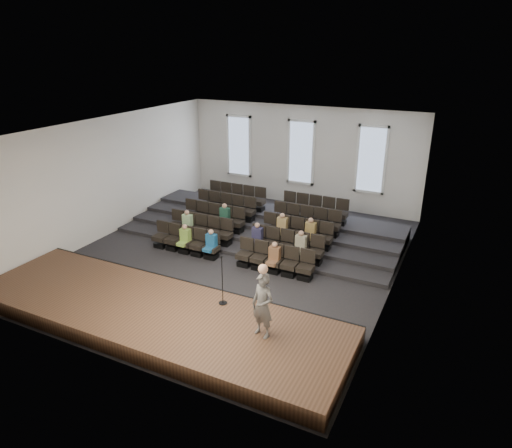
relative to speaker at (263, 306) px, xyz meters
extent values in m
plane|color=black|center=(-3.50, 4.90, -1.41)|extent=(14.00, 14.00, 0.00)
cube|color=white|center=(-3.50, 4.90, 3.60)|extent=(12.00, 14.00, 0.02)
cube|color=silver|center=(-3.50, 11.92, 1.09)|extent=(12.00, 0.04, 5.00)
cube|color=silver|center=(-3.50, -2.12, 1.09)|extent=(12.00, 0.04, 5.00)
cube|color=silver|center=(-9.52, 4.90, 1.09)|extent=(0.04, 14.00, 5.00)
cube|color=silver|center=(2.52, 4.90, 1.09)|extent=(0.04, 14.00, 5.00)
cube|color=#503422|center=(-3.50, -0.20, -1.16)|extent=(11.80, 3.60, 0.50)
cube|color=black|center=(-3.50, 1.57, -1.16)|extent=(11.80, 0.06, 0.52)
cube|color=black|center=(-3.50, 7.23, -1.33)|extent=(11.80, 4.80, 0.15)
cube|color=black|center=(-3.50, 7.75, -1.26)|extent=(11.80, 3.75, 0.30)
cube|color=black|center=(-3.50, 8.28, -1.18)|extent=(11.80, 2.70, 0.45)
cube|color=black|center=(-3.50, 8.80, -1.11)|extent=(11.80, 1.65, 0.60)
cube|color=black|center=(-6.63, 4.30, -1.31)|extent=(0.47, 0.43, 0.20)
cube|color=black|center=(-6.63, 4.30, -1.00)|extent=(0.55, 0.50, 0.19)
cube|color=black|center=(-6.63, 4.51, -0.59)|extent=(0.55, 0.08, 0.50)
cube|color=black|center=(-6.03, 4.30, -1.31)|extent=(0.47, 0.43, 0.20)
cube|color=black|center=(-6.03, 4.30, -1.00)|extent=(0.55, 0.50, 0.19)
cube|color=black|center=(-6.03, 4.51, -0.59)|extent=(0.55, 0.08, 0.50)
cube|color=black|center=(-5.43, 4.30, -1.31)|extent=(0.47, 0.43, 0.20)
cube|color=black|center=(-5.43, 4.30, -1.00)|extent=(0.55, 0.50, 0.19)
cube|color=black|center=(-5.43, 4.51, -0.59)|extent=(0.55, 0.08, 0.50)
cube|color=black|center=(-4.83, 4.30, -1.31)|extent=(0.47, 0.43, 0.20)
cube|color=black|center=(-4.83, 4.30, -1.00)|extent=(0.55, 0.50, 0.19)
cube|color=black|center=(-4.83, 4.51, -0.59)|extent=(0.55, 0.08, 0.50)
cube|color=black|center=(-4.23, 4.30, -1.31)|extent=(0.47, 0.43, 0.20)
cube|color=black|center=(-4.23, 4.30, -1.00)|extent=(0.55, 0.50, 0.19)
cube|color=black|center=(-4.23, 4.51, -0.59)|extent=(0.55, 0.08, 0.50)
cube|color=black|center=(-2.78, 4.30, -1.31)|extent=(0.47, 0.43, 0.20)
cube|color=black|center=(-2.78, 4.30, -1.00)|extent=(0.55, 0.50, 0.19)
cube|color=black|center=(-2.78, 4.51, -0.59)|extent=(0.55, 0.08, 0.50)
cube|color=black|center=(-2.18, 4.30, -1.31)|extent=(0.47, 0.43, 0.20)
cube|color=black|center=(-2.18, 4.30, -1.00)|extent=(0.55, 0.50, 0.19)
cube|color=black|center=(-2.18, 4.51, -0.59)|extent=(0.55, 0.08, 0.50)
cube|color=black|center=(-1.58, 4.30, -1.31)|extent=(0.47, 0.43, 0.20)
cube|color=black|center=(-1.58, 4.30, -1.00)|extent=(0.55, 0.50, 0.19)
cube|color=black|center=(-1.58, 4.51, -0.59)|extent=(0.55, 0.08, 0.50)
cube|color=black|center=(-0.98, 4.30, -1.31)|extent=(0.47, 0.43, 0.20)
cube|color=black|center=(-0.98, 4.30, -1.00)|extent=(0.55, 0.50, 0.19)
cube|color=black|center=(-0.98, 4.51, -0.59)|extent=(0.55, 0.08, 0.50)
cube|color=black|center=(-0.38, 4.30, -1.31)|extent=(0.47, 0.43, 0.20)
cube|color=black|center=(-0.38, 4.30, -1.00)|extent=(0.55, 0.50, 0.19)
cube|color=black|center=(-0.38, 4.51, -0.59)|extent=(0.55, 0.08, 0.50)
cube|color=black|center=(-6.63, 5.35, -1.16)|extent=(0.47, 0.43, 0.20)
cube|color=black|center=(-6.63, 5.35, -0.85)|extent=(0.55, 0.50, 0.19)
cube|color=black|center=(-6.63, 5.56, -0.44)|extent=(0.55, 0.08, 0.50)
cube|color=black|center=(-6.03, 5.35, -1.16)|extent=(0.47, 0.43, 0.20)
cube|color=black|center=(-6.03, 5.35, -0.85)|extent=(0.55, 0.50, 0.19)
cube|color=black|center=(-6.03, 5.56, -0.44)|extent=(0.55, 0.08, 0.50)
cube|color=black|center=(-5.43, 5.35, -1.16)|extent=(0.47, 0.43, 0.20)
cube|color=black|center=(-5.43, 5.35, -0.85)|extent=(0.55, 0.50, 0.19)
cube|color=black|center=(-5.43, 5.56, -0.44)|extent=(0.55, 0.08, 0.50)
cube|color=black|center=(-4.83, 5.35, -1.16)|extent=(0.47, 0.43, 0.20)
cube|color=black|center=(-4.83, 5.35, -0.85)|extent=(0.55, 0.50, 0.19)
cube|color=black|center=(-4.83, 5.56, -0.44)|extent=(0.55, 0.08, 0.50)
cube|color=black|center=(-4.23, 5.35, -1.16)|extent=(0.47, 0.43, 0.20)
cube|color=black|center=(-4.23, 5.35, -0.85)|extent=(0.55, 0.50, 0.19)
cube|color=black|center=(-4.23, 5.56, -0.44)|extent=(0.55, 0.08, 0.50)
cube|color=black|center=(-2.78, 5.35, -1.16)|extent=(0.47, 0.43, 0.20)
cube|color=black|center=(-2.78, 5.35, -0.85)|extent=(0.55, 0.50, 0.19)
cube|color=black|center=(-2.78, 5.56, -0.44)|extent=(0.55, 0.08, 0.50)
cube|color=black|center=(-2.18, 5.35, -1.16)|extent=(0.47, 0.43, 0.20)
cube|color=black|center=(-2.18, 5.35, -0.85)|extent=(0.55, 0.50, 0.19)
cube|color=black|center=(-2.18, 5.56, -0.44)|extent=(0.55, 0.08, 0.50)
cube|color=black|center=(-1.58, 5.35, -1.16)|extent=(0.47, 0.43, 0.20)
cube|color=black|center=(-1.58, 5.35, -0.85)|extent=(0.55, 0.50, 0.19)
cube|color=black|center=(-1.58, 5.56, -0.44)|extent=(0.55, 0.08, 0.50)
cube|color=black|center=(-0.98, 5.35, -1.16)|extent=(0.47, 0.43, 0.20)
cube|color=black|center=(-0.98, 5.35, -0.85)|extent=(0.55, 0.50, 0.19)
cube|color=black|center=(-0.98, 5.56, -0.44)|extent=(0.55, 0.08, 0.50)
cube|color=black|center=(-0.38, 5.35, -1.16)|extent=(0.47, 0.43, 0.20)
cube|color=black|center=(-0.38, 5.35, -0.85)|extent=(0.55, 0.50, 0.19)
cube|color=black|center=(-0.38, 5.56, -0.44)|extent=(0.55, 0.08, 0.50)
cube|color=black|center=(-6.63, 6.40, -1.01)|extent=(0.47, 0.42, 0.20)
cube|color=black|center=(-6.63, 6.40, -0.70)|extent=(0.55, 0.50, 0.19)
cube|color=black|center=(-6.63, 6.61, -0.29)|extent=(0.55, 0.08, 0.50)
cube|color=black|center=(-6.03, 6.40, -1.01)|extent=(0.47, 0.42, 0.20)
cube|color=black|center=(-6.03, 6.40, -0.70)|extent=(0.55, 0.50, 0.19)
cube|color=black|center=(-6.03, 6.61, -0.29)|extent=(0.55, 0.08, 0.50)
cube|color=black|center=(-5.43, 6.40, -1.01)|extent=(0.47, 0.42, 0.20)
cube|color=black|center=(-5.43, 6.40, -0.70)|extent=(0.55, 0.50, 0.19)
cube|color=black|center=(-5.43, 6.61, -0.29)|extent=(0.55, 0.08, 0.50)
cube|color=black|center=(-4.83, 6.40, -1.01)|extent=(0.47, 0.42, 0.20)
cube|color=black|center=(-4.83, 6.40, -0.70)|extent=(0.55, 0.50, 0.19)
cube|color=black|center=(-4.83, 6.61, -0.29)|extent=(0.55, 0.08, 0.50)
cube|color=black|center=(-4.23, 6.40, -1.01)|extent=(0.47, 0.42, 0.20)
cube|color=black|center=(-4.23, 6.40, -0.70)|extent=(0.55, 0.50, 0.19)
cube|color=black|center=(-4.23, 6.61, -0.29)|extent=(0.55, 0.08, 0.50)
cube|color=black|center=(-2.78, 6.40, -1.01)|extent=(0.47, 0.42, 0.20)
cube|color=black|center=(-2.78, 6.40, -0.70)|extent=(0.55, 0.50, 0.19)
cube|color=black|center=(-2.78, 6.61, -0.29)|extent=(0.55, 0.08, 0.50)
cube|color=black|center=(-2.18, 6.40, -1.01)|extent=(0.47, 0.42, 0.20)
cube|color=black|center=(-2.18, 6.40, -0.70)|extent=(0.55, 0.50, 0.19)
cube|color=black|center=(-2.18, 6.61, -0.29)|extent=(0.55, 0.08, 0.50)
cube|color=black|center=(-1.58, 6.40, -1.01)|extent=(0.47, 0.42, 0.20)
cube|color=black|center=(-1.58, 6.40, -0.70)|extent=(0.55, 0.50, 0.19)
cube|color=black|center=(-1.58, 6.61, -0.29)|extent=(0.55, 0.08, 0.50)
cube|color=black|center=(-0.98, 6.40, -1.01)|extent=(0.47, 0.42, 0.20)
cube|color=black|center=(-0.98, 6.40, -0.70)|extent=(0.55, 0.50, 0.19)
cube|color=black|center=(-0.98, 6.61, -0.29)|extent=(0.55, 0.08, 0.50)
cube|color=black|center=(-0.38, 6.40, -1.01)|extent=(0.47, 0.42, 0.20)
cube|color=black|center=(-0.38, 6.40, -0.70)|extent=(0.55, 0.50, 0.19)
cube|color=black|center=(-0.38, 6.61, -0.29)|extent=(0.55, 0.08, 0.50)
cube|color=black|center=(-6.63, 7.45, -0.86)|extent=(0.47, 0.42, 0.20)
cube|color=black|center=(-6.63, 7.45, -0.55)|extent=(0.55, 0.50, 0.19)
cube|color=black|center=(-6.63, 7.66, -0.14)|extent=(0.55, 0.08, 0.50)
cube|color=black|center=(-6.03, 7.45, -0.86)|extent=(0.47, 0.42, 0.20)
cube|color=black|center=(-6.03, 7.45, -0.55)|extent=(0.55, 0.50, 0.19)
cube|color=black|center=(-6.03, 7.66, -0.14)|extent=(0.55, 0.08, 0.50)
cube|color=black|center=(-5.43, 7.45, -0.86)|extent=(0.47, 0.42, 0.20)
cube|color=black|center=(-5.43, 7.45, -0.55)|extent=(0.55, 0.50, 0.19)
cube|color=black|center=(-5.43, 7.66, -0.14)|extent=(0.55, 0.08, 0.50)
cube|color=black|center=(-4.83, 7.45, -0.86)|extent=(0.47, 0.42, 0.20)
cube|color=black|center=(-4.83, 7.45, -0.55)|extent=(0.55, 0.50, 0.19)
cube|color=black|center=(-4.83, 7.66, -0.14)|extent=(0.55, 0.08, 0.50)
cube|color=black|center=(-4.23, 7.45, -0.86)|extent=(0.47, 0.42, 0.20)
cube|color=black|center=(-4.23, 7.45, -0.55)|extent=(0.55, 0.50, 0.19)
cube|color=black|center=(-4.23, 7.66, -0.14)|extent=(0.55, 0.08, 0.50)
cube|color=black|center=(-2.78, 7.45, -0.86)|extent=(0.47, 0.42, 0.20)
cube|color=black|center=(-2.78, 7.45, -0.55)|extent=(0.55, 0.50, 0.19)
cube|color=black|center=(-2.78, 7.66, -0.14)|extent=(0.55, 0.08, 0.50)
cube|color=black|center=(-2.18, 7.45, -0.86)|extent=(0.47, 0.42, 0.20)
cube|color=black|center=(-2.18, 7.45, -0.55)|extent=(0.55, 0.50, 0.19)
cube|color=black|center=(-2.18, 7.66, -0.14)|extent=(0.55, 0.08, 0.50)
cube|color=black|center=(-1.58, 7.45, -0.86)|extent=(0.47, 0.42, 0.20)
cube|color=black|center=(-1.58, 7.45, -0.55)|extent=(0.55, 0.50, 0.19)
cube|color=black|center=(-1.58, 7.66, -0.14)|extent=(0.55, 0.08, 0.50)
cube|color=black|center=(-0.98, 7.45, -0.86)|extent=(0.47, 0.42, 0.20)
cube|color=black|center=(-0.98, 7.45, -0.55)|extent=(0.55, 0.50, 0.19)
cube|color=black|center=(-0.98, 7.66, -0.14)|extent=(0.55, 0.08, 0.50)
cube|color=black|center=(-0.38, 7.45, -0.86)|extent=(0.47, 0.42, 0.20)
cube|color=black|center=(-0.38, 7.45, -0.55)|extent=(0.55, 0.50, 0.19)
cube|color=black|center=(-0.38, 7.66, -0.14)|extent=(0.55, 0.08, 0.50)
cube|color=black|center=(-6.63, 8.50, -0.71)|extent=(0.47, 0.42, 0.20)
cube|color=black|center=(-6.63, 8.50, -0.40)|extent=(0.55, 0.50, 0.19)
cube|color=black|center=(-6.63, 8.71, 0.01)|extent=(0.55, 0.08, 0.50)
cube|color=black|center=(-6.03, 8.50, -0.71)|extent=(0.47, 0.42, 0.20)
cube|color=black|center=(-6.03, 8.50, -0.40)|extent=(0.55, 0.50, 0.19)
cube|color=black|center=(-6.03, 8.71, 0.01)|extent=(0.55, 0.08, 0.50)
cube|color=black|center=(-5.43, 8.50, -0.71)|extent=(0.47, 0.42, 0.20)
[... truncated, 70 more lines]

